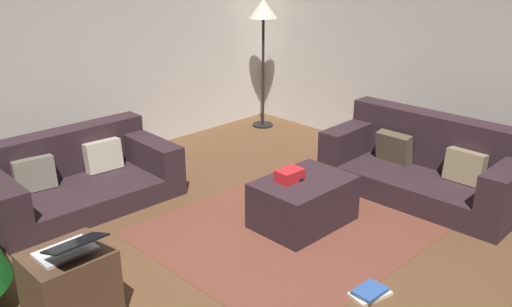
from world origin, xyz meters
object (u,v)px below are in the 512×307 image
ottoman (303,202)px  corner_lamp (263,19)px  laptop (69,248)px  tv_remote (296,177)px  gift_box (290,175)px  couch_left (75,177)px  book_stack (370,293)px  couch_right (426,166)px  side_table (70,286)px

ottoman → corner_lamp: size_ratio=0.50×
laptop → corner_lamp: 4.46m
ottoman → corner_lamp: bearing=52.1°
tv_remote → laptop: 2.07m
gift_box → corner_lamp: bearing=49.5°
couch_left → book_stack: size_ratio=5.59×
couch_right → ottoman: bearing=70.4°
couch_right → corner_lamp: size_ratio=1.13×
corner_lamp → laptop: bearing=-151.2°
couch_left → laptop: (-0.88, -1.70, 0.30)m
gift_box → side_table: gift_box is taller
gift_box → laptop: (-1.99, 0.06, 0.08)m
ottoman → couch_left: bearing=123.5°
couch_left → side_table: size_ratio=3.39×
couch_left → side_table: couch_left is taller
couch_left → couch_right: bearing=139.8°
corner_lamp → couch_left: bearing=-172.2°
ottoman → side_table: (-2.09, 0.19, 0.04)m
tv_remote → laptop: laptop is taller
couch_left → gift_box: size_ratio=7.63×
couch_left → gift_box: couch_left is taller
gift_box → tv_remote: bearing=-6.2°
couch_right → gift_box: (-1.44, 0.51, 0.18)m
book_stack → couch_right: bearing=18.8°
side_table → corner_lamp: bearing=28.1°
corner_lamp → gift_box: bearing=-130.5°
couch_left → laptop: bearing=64.1°
tv_remote → couch_right: bearing=-10.1°
tv_remote → ottoman: bearing=-59.2°
couch_right → book_stack: (-1.82, -0.62, -0.27)m
ottoman → gift_box: (-0.10, 0.08, 0.26)m
ottoman → side_table: 2.10m
couch_left → ottoman: 2.20m
ottoman → book_stack: bearing=-114.6°
couch_right → laptop: bearing=78.8°
tv_remote → side_table: bearing=-173.5°
tv_remote → couch_left: bearing=133.8°
couch_left → side_table: (-0.88, -1.64, 0.00)m
couch_left → gift_box: (1.11, -1.76, 0.23)m
tv_remote → corner_lamp: size_ratio=0.09×
side_table → book_stack: (1.61, -1.24, -0.22)m
ottoman → gift_box: gift_box is taller
couch_right → couch_left: bearing=46.6°
gift_box → side_table: size_ratio=0.45×
gift_box → couch_left: bearing=122.3°
side_table → couch_left: bearing=61.8°
tv_remote → side_table: side_table is taller
book_stack → corner_lamp: (2.23, 3.29, 1.41)m
tv_remote → book_stack: size_ratio=0.51×
couch_right → book_stack: 1.94m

